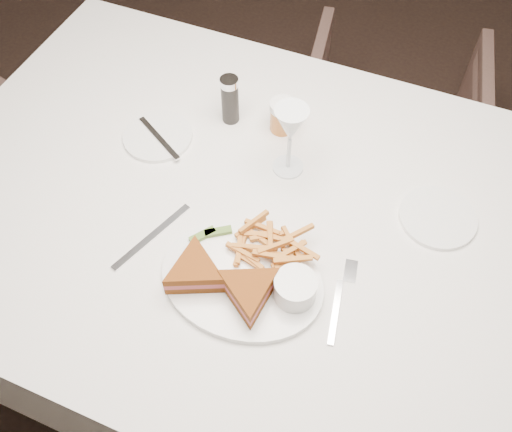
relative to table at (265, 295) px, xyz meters
name	(u,v)px	position (x,y,z in m)	size (l,w,h in m)	color
table	(265,295)	(0.00, 0.00, 0.00)	(1.52, 1.01, 0.75)	silver
chair_far	(387,122)	(0.04, 0.83, -0.08)	(0.58, 0.54, 0.60)	#4B352E
table_setting	(258,229)	(0.01, -0.07, 0.41)	(0.80, 0.57, 0.18)	white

